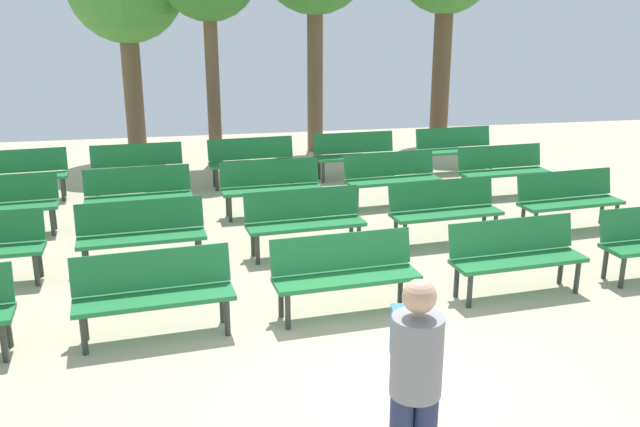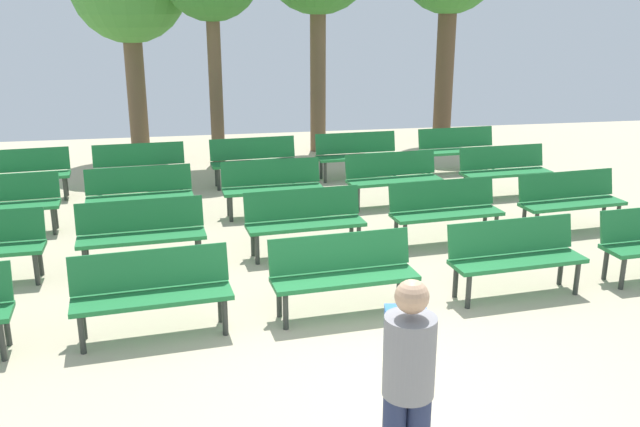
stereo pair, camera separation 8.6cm
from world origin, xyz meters
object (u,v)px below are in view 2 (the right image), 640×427
(bench_r1_c2, at_px, (304,218))
(bench_r3_c2, at_px, (254,159))
(bench_r2_c0, at_px, (2,201))
(bench_r2_c4, at_px, (504,168))
(bench_r1_c3, at_px, (445,208))
(bench_r3_c3, at_px, (357,153))
(bench_r2_c2, at_px, (272,184))
(bench_r0_c3, at_px, (515,253))
(bench_r1_c1, at_px, (141,230))
(bench_r1_c4, at_px, (570,198))
(visitor_with_backpack, at_px, (408,379))
(bench_r3_c4, at_px, (458,147))
(bench_r0_c2, at_px, (343,270))
(bench_r2_c3, at_px, (393,176))
(bench_r3_c1, at_px, (139,165))
(bench_r2_c1, at_px, (140,192))
(bench_r3_c0, at_px, (21,172))
(bench_r0_c1, at_px, (152,289))

(bench_r1_c2, relative_size, bench_r3_c2, 1.00)
(bench_r2_c0, distance_m, bench_r2_c4, 8.19)
(bench_r1_c3, distance_m, bench_r3_c3, 3.87)
(bench_r2_c2, xyz_separation_m, bench_r3_c2, (-0.12, 1.93, 0.00))
(bench_r0_c3, relative_size, bench_r1_c1, 1.00)
(bench_r2_c4, bearing_deg, bench_r1_c4, -90.42)
(visitor_with_backpack, bearing_deg, bench_r2_c4, -108.07)
(bench_r1_c3, height_order, bench_r3_c4, same)
(bench_r0_c2, relative_size, bench_r2_c2, 1.01)
(bench_r1_c4, bearing_deg, bench_r2_c2, 153.52)
(bench_r0_c2, xyz_separation_m, bench_r2_c3, (1.74, 4.00, 0.00))
(bench_r1_c2, xyz_separation_m, bench_r3_c1, (-2.40, 3.63, 0.00))
(bench_r1_c2, bearing_deg, bench_r3_c2, 90.01)
(bench_r3_c3, height_order, bench_r3_c4, same)
(bench_r2_c3, distance_m, visitor_with_backpack, 7.29)
(bench_r2_c2, bearing_deg, bench_r1_c4, -23.92)
(bench_r0_c3, height_order, bench_r1_c2, same)
(bench_r3_c4, bearing_deg, bench_r3_c1, -179.38)
(bench_r2_c4, bearing_deg, bench_r3_c4, 89.79)
(bench_r2_c2, height_order, bench_r2_c4, same)
(bench_r3_c3, bearing_deg, visitor_with_backpack, -104.57)
(bench_r2_c1, height_order, bench_r3_c3, same)
(bench_r2_c3, height_order, visitor_with_backpack, visitor_with_backpack)
(bench_r2_c0, height_order, bench_r3_c1, same)
(bench_r3_c2, bearing_deg, bench_r3_c1, -179.85)
(bench_r3_c0, xyz_separation_m, bench_r3_c1, (1.98, 0.13, 0.00))
(bench_r1_c2, bearing_deg, bench_r2_c4, 24.66)
(bench_r1_c4, xyz_separation_m, bench_r3_c3, (-2.38, 3.71, 0.00))
(bench_r3_c3, height_order, visitor_with_backpack, visitor_with_backpack)
(bench_r0_c1, distance_m, bench_r1_c3, 4.52)
(bench_r1_c4, distance_m, bench_r2_c0, 8.40)
(bench_r0_c1, bearing_deg, bench_r2_c0, 116.35)
(bench_r1_c4, bearing_deg, bench_r2_c3, 134.98)
(bench_r2_c3, bearing_deg, visitor_with_backpack, -111.48)
(bench_r2_c3, height_order, bench_r3_c4, same)
(bench_r2_c2, distance_m, bench_r2_c4, 4.17)
(bench_r1_c1, height_order, bench_r2_c1, same)
(bench_r1_c2, xyz_separation_m, bench_r2_c2, (-0.22, 1.88, 0.00))
(bench_r0_c3, relative_size, bench_r2_c2, 1.01)
(bench_r1_c1, bearing_deg, visitor_with_backpack, -71.80)
(bench_r2_c2, height_order, bench_r3_c0, same)
(bench_r0_c2, height_order, bench_r1_c3, same)
(bench_r1_c2, bearing_deg, bench_r0_c3, -44.22)
(bench_r0_c1, xyz_separation_m, bench_r1_c2, (1.92, 2.08, 0.00))
(bench_r2_c0, relative_size, bench_r3_c1, 1.01)
(bench_r2_c0, distance_m, bench_r2_c3, 6.10)
(visitor_with_backpack, bearing_deg, bench_r3_c4, -102.05)
(bench_r3_c2, relative_size, bench_r3_c3, 1.01)
(bench_r2_c4, height_order, bench_r3_c3, same)
(bench_r1_c3, bearing_deg, bench_r3_c1, 136.36)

